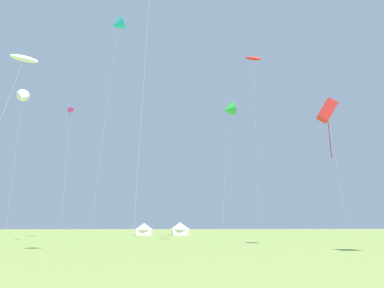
{
  "coord_description": "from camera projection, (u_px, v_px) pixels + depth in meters",
  "views": [
    {
      "loc": [
        -4.17,
        -4.27,
        2.18
      ],
      "look_at": [
        0.0,
        32.0,
        11.02
      ],
      "focal_mm": 31.48,
      "sensor_mm": 36.0,
      "label": 1
    }
  ],
  "objects": [
    {
      "name": "festival_tent_left",
      "position": [
        144.0,
        228.0,
        76.01
      ],
      "size": [
        4.11,
        4.11,
        2.67
      ],
      "color": "white",
      "rests_on": "ground"
    },
    {
      "name": "kite_red_parafoil",
      "position": [
        253.0,
        59.0,
        60.99
      ],
      "size": [
        2.96,
        2.62,
        32.18
      ],
      "color": "red",
      "rests_on": "ground"
    },
    {
      "name": "kite_white_delta",
      "position": [
        22.0,
        97.0,
        51.25
      ],
      "size": [
        2.52,
        2.85,
        22.5
      ],
      "color": "white",
      "rests_on": "ground"
    },
    {
      "name": "kite_cyan_delta",
      "position": [
        118.0,
        25.0,
        61.37
      ],
      "size": [
        3.76,
        2.76,
        39.35
      ],
      "color": "#1EB7CC",
      "rests_on": "ground"
    },
    {
      "name": "kite_red_box",
      "position": [
        327.0,
        111.0,
        39.76
      ],
      "size": [
        2.71,
        1.9,
        16.83
      ],
      "color": "red",
      "rests_on": "ground"
    },
    {
      "name": "festival_tent_right",
      "position": [
        180.0,
        228.0,
        76.94
      ],
      "size": [
        4.39,
        4.39,
        2.85
      ],
      "color": "white",
      "rests_on": "ground"
    },
    {
      "name": "kite_green_delta",
      "position": [
        228.0,
        110.0,
        50.96
      ],
      "size": [
        3.1,
        2.98,
        20.46
      ],
      "color": "green",
      "rests_on": "ground"
    },
    {
      "name": "kite_magenta_parafoil",
      "position": [
        71.0,
        110.0,
        50.06
      ],
      "size": [
        1.9,
        2.26,
        19.33
      ],
      "color": "#E02DA3",
      "rests_on": "ground"
    },
    {
      "name": "kite_white_parafoil",
      "position": [
        24.0,
        59.0,
        25.88
      ],
      "size": [
        3.17,
        3.05,
        15.01
      ],
      "color": "white",
      "rests_on": "ground"
    }
  ]
}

